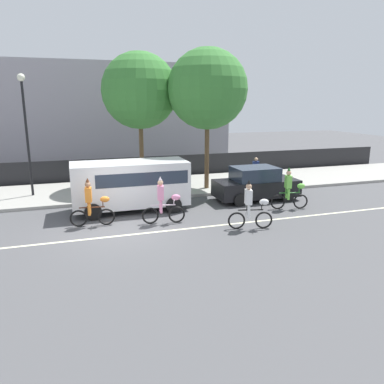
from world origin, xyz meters
The scene contains 15 objects.
ground_plane centered at (0.00, 0.00, 0.00)m, with size 80.00×80.00×0.00m, color #4C4C4F.
road_centre_line centered at (0.00, -0.50, 0.00)m, with size 36.00×0.14×0.01m, color beige.
sidewalk_curb centered at (0.00, 6.50, 0.07)m, with size 60.00×5.00×0.15m, color #9E9B93.
fence_line centered at (0.00, 9.40, 0.70)m, with size 40.00×0.08×1.40m, color black.
building_backdrop centered at (-3.72, 18.00, 3.75)m, with size 28.00×8.00×7.50m, color #99939E.
parade_cyclist_orange centered at (-0.99, 0.96, 0.84)m, with size 1.72×0.51×1.92m.
parade_cyclist_pink centered at (1.72, 0.43, 0.84)m, with size 1.71×0.53×1.92m.
parade_cyclist_zebra centered at (4.70, -1.23, 0.84)m, with size 1.69×0.59×1.92m.
parade_cyclist_lime centered at (7.60, 0.69, 0.84)m, with size 1.69×0.56×1.92m.
parked_van_white centered at (0.83, 2.70, 1.28)m, with size 5.00×2.22×2.18m.
parked_car_black centered at (6.89, 2.64, 0.78)m, with size 4.10×1.92×1.64m.
street_lamp_post centered at (-3.61, 6.35, 3.99)m, with size 0.36×0.36×5.86m.
street_tree_near_lamp centered at (2.11, 7.20, 5.29)m, with size 4.09×4.09×7.20m.
street_tree_far_corner centered at (5.27, 5.24, 5.35)m, with size 4.14×4.14×7.28m.
pedestrian_onlooker centered at (7.94, 4.70, 1.01)m, with size 0.32×0.20×1.62m.
Camera 1 is at (-1.57, -13.47, 4.74)m, focal length 35.00 mm.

